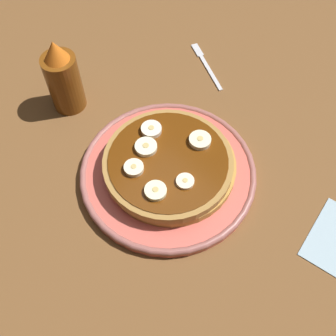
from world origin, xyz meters
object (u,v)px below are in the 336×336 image
Objects in this scene: banana_slice_5 at (146,147)px; banana_slice_4 at (200,140)px; pancake_stack at (170,164)px; banana_slice_2 at (185,181)px; banana_slice_3 at (134,168)px; fork at (205,63)px; banana_slice_1 at (151,130)px; plate at (168,172)px; syrup_bottle at (63,79)px; banana_slice_0 at (156,191)px.

banana_slice_4 is at bearing 52.52° from banana_slice_5.
banana_slice_2 is at bearing -17.93° from pancake_stack.
banana_slice_2 is 7.76cm from banana_slice_3.
pancake_stack is 1.68× the size of fork.
banana_slice_1 is 7.75cm from banana_slice_4.
banana_slice_3 is (-2.39, -4.71, 3.95)cm from plate.
plate is 8.12× the size of banana_slice_4.
pancake_stack is at bearing 17.32° from banana_slice_5.
plate is at bearing -102.15° from banana_slice_4.
banana_slice_2 is at bearing 27.79° from banana_slice_3.
plate is at bearing 12.49° from banana_slice_5.
banana_slice_4 is 1.00× the size of banana_slice_5.
banana_slice_5 is (1.76, -2.88, -0.04)cm from banana_slice_1.
plate is at bearing 3.21° from syrup_bottle.
banana_slice_5 reaches higher than fork.
fork is (-16.71, 23.96, -4.53)cm from banana_slice_2.
banana_slice_3 reaches higher than fork.
syrup_bottle is (-27.35, -0.18, 1.41)cm from banana_slice_2.
banana_slice_5 is (-3.81, -0.84, 3.91)cm from plate.
banana_slice_0 is 11.01cm from banana_slice_4.
banana_slice_1 is 10.52cm from banana_slice_2.
banana_slice_0 reaches higher than fork.
pancake_stack is at bearing -61.47° from fork.
plate is at bearing 116.34° from banana_slice_0.
syrup_bottle is at bearing -113.79° from fork.
banana_slice_1 is 0.95× the size of banana_slice_5.
banana_slice_3 is 4.12cm from banana_slice_5.
banana_slice_0 is at bearing -114.94° from banana_slice_2.
banana_slice_0 is at bearing -83.03° from banana_slice_4.
banana_slice_3 is 0.86× the size of banana_slice_4.
banana_slice_0 is 4.52cm from banana_slice_2.
syrup_bottle reaches higher than plate.
banana_slice_5 reaches higher than banana_slice_2.
banana_slice_5 is (-8.29, 0.25, 0.12)cm from banana_slice_2.
pancake_stack reaches higher than fork.
banana_slice_1 is 1.21× the size of banana_slice_2.
pancake_stack is 6.96× the size of banana_slice_3.
banana_slice_5 reaches higher than plate.
banana_slice_3 is at bearing 174.50° from banana_slice_0.
banana_slice_5 is at bearing 145.75° from banana_slice_0.
banana_slice_2 is at bearing -13.78° from plate.
banana_slice_1 is at bearing 162.69° from banana_slice_2.
banana_slice_2 is 0.78× the size of banana_slice_4.
plate is 8.57× the size of banana_slice_1.
plate is 2.09cm from pancake_stack.
banana_slice_0 is 0.26× the size of fork.
plate is 23.50cm from syrup_bottle.
banana_slice_1 is at bearing -72.26° from fork.
syrup_bottle reaches higher than banana_slice_0.
banana_slice_4 is 22.29cm from fork.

